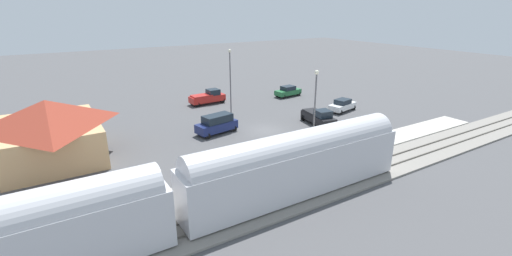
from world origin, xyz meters
TOP-DOWN VIEW (x-y plane):
  - ground_plane at (0.00, 0.00)m, footprint 200.00×200.00m
  - railway_track at (-14.00, 0.00)m, footprint 4.80×70.00m
  - platform at (-10.00, 0.00)m, footprint 3.20×46.00m
  - passenger_train at (-14.00, 16.08)m, footprint 2.93×38.40m
  - station_building at (4.00, 22.00)m, footprint 11.75×9.14m
  - pedestrian_on_platform at (-10.66, 0.47)m, footprint 0.36×0.36m
  - sedan_green at (12.32, -12.44)m, footprint 2.32×4.67m
  - sedan_white at (1.21, -13.79)m, footprint 2.77×4.79m
  - pickup_black at (-1.68, -6.82)m, footprint 5.64×3.12m
  - pickup_red at (14.99, 0.78)m, footprint 2.24×5.49m
  - suv_navy at (2.22, 5.37)m, footprint 2.81×5.17m
  - light_pole_near_platform at (-7.20, -1.18)m, footprint 0.44×0.44m
  - light_pole_lot_center at (8.87, 0.02)m, footprint 0.44×0.44m

SIDE VIEW (x-z plane):
  - ground_plane at x=0.00m, z-range 0.00..0.00m
  - railway_track at x=-14.00m, z-range -0.06..0.24m
  - platform at x=-10.00m, z-range 0.00..0.30m
  - sedan_green at x=12.32m, z-range 0.01..1.75m
  - sedan_white at x=1.21m, z-range 0.01..1.75m
  - pickup_black at x=-1.68m, z-range -0.04..2.10m
  - pickup_red at x=14.99m, z-range -0.04..2.10m
  - suv_navy at x=2.22m, z-range 0.04..2.26m
  - pedestrian_on_platform at x=-10.66m, z-range 0.43..2.14m
  - passenger_train at x=-14.00m, z-range 0.37..5.35m
  - station_building at x=4.00m, z-range 0.11..5.97m
  - light_pole_near_platform at x=-7.20m, z-range 1.02..9.21m
  - light_pole_lot_center at x=8.87m, z-range 1.04..9.79m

